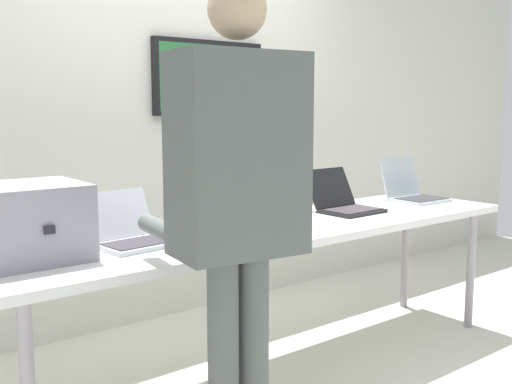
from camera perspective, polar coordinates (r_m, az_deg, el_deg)
ground at (r=3.27m, az=2.18°, el=-16.97°), size 8.00×8.00×0.04m
back_wall at (r=3.90m, az=-8.53°, el=7.96°), size 8.00×0.11×2.72m
workbench at (r=3.03m, az=2.25°, el=-4.11°), size 2.89×0.70×0.78m
equipment_box at (r=2.47m, az=-20.61°, el=-2.66°), size 0.38×0.40×0.30m
laptop_station_0 at (r=2.64m, az=-11.89°, el=-3.80°), size 0.34×0.35×0.22m
laptop_station_1 at (r=2.98m, az=-0.27°, el=-2.14°), size 0.31×0.31×0.25m
laptop_station_2 at (r=3.43m, az=8.35°, el=-0.94°), size 0.33×0.36×0.23m
laptop_station_3 at (r=3.93m, az=14.66°, el=0.10°), size 0.33×0.35×0.26m
person at (r=2.05m, az=-1.85°, el=0.19°), size 0.49×0.63×1.78m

